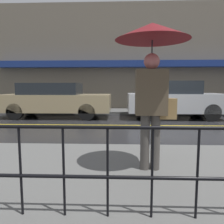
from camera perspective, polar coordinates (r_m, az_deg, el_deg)
name	(u,v)px	position (r m, az deg, el deg)	size (l,w,h in m)	color
ground_plane	(164,126)	(7.86, 13.54, -3.49)	(80.00, 80.00, 0.00)	#262628
sidewalk_far	(150,111)	(11.72, 9.81, 0.20)	(28.00, 1.88, 0.13)	#60605E
lane_marking	(164,126)	(7.86, 13.54, -3.46)	(25.20, 0.12, 0.01)	gold
building_storefront	(148,58)	(12.81, 9.43, 13.76)	(28.00, 0.85, 5.98)	#706656
pedestrian	(152,55)	(3.24, 10.47, 14.34)	(1.05, 1.05, 2.12)	#4C4742
car_tan	(55,100)	(9.94, -14.65, 3.09)	(4.77, 1.78, 1.51)	tan
car_silver	(174,99)	(9.78, 15.89, 3.19)	(4.04, 1.90, 1.59)	#B2B5BA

